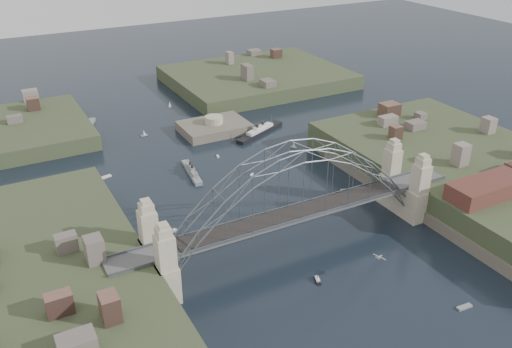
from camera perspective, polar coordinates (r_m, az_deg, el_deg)
The scene contains 21 objects.
ground at distance 125.23m, azimuth 3.93°, elevation -7.38°, with size 500.00×500.00×0.00m, color black.
bridge at distance 118.75m, azimuth 4.12°, elevation -2.46°, with size 84.00×13.80×24.60m.
shore_west at distance 110.61m, azimuth -23.02°, elevation -13.91°, with size 50.50×90.00×12.00m.
shore_east at distance 158.61m, azimuth 21.85°, elevation -0.75°, with size 50.50×90.00×12.00m.
headland_ne at distance 234.40m, azimuth 0.13°, elevation 9.59°, with size 70.00×55.00×9.50m, color #354025.
fort_island at distance 185.20m, azimuth -4.36°, elevation 4.35°, with size 22.00×16.00×9.40m.
wharf_shed at distance 137.96m, azimuth 23.01°, elevation -1.38°, with size 20.00×8.00×4.00m, color #592D26.
naval_cruiser_near at distance 156.39m, azimuth -6.72°, elevation 0.24°, with size 4.11×15.81×4.70m.
naval_cruiser_far at distance 194.97m, azimuth -17.17°, elevation 4.73°, with size 8.56×14.76×5.19m.
ocean_liner at distance 182.32m, azimuth 0.41°, elevation 4.45°, with size 21.17×12.00×5.39m.
aeroplane at distance 113.54m, azimuth 12.71°, elevation -8.47°, with size 1.66×2.89×0.43m.
small_boat_a at distance 130.59m, azimuth -8.68°, elevation -5.93°, with size 2.70×1.36×1.43m.
small_boat_b at distance 154.92m, azimuth -0.45°, elevation -0.08°, with size 1.57×1.33×0.45m.
small_boat_c at distance 114.87m, azimuth 6.42°, elevation -10.92°, with size 1.72×2.86×1.43m.
small_boat_d at distance 172.14m, azimuth 3.96°, elevation 3.01°, with size 1.48×2.23×2.38m.
small_boat_e at distance 159.40m, azimuth -15.43°, elevation -0.31°, with size 3.52×1.80×0.45m.
small_boat_f at distance 166.34m, azimuth -4.00°, elevation 1.84°, with size 0.95×1.87×0.45m.
small_boat_g at distance 115.09m, azimuth 20.90°, elevation -12.84°, with size 3.28×1.29×0.45m.
small_boat_h at distance 184.39m, azimuth -11.60°, elevation 4.17°, with size 2.26×1.05×2.38m.
small_boat_i at distance 148.70m, azimuth 9.26°, elevation -1.68°, with size 2.55×1.73×0.45m.
small_boat_k at distance 209.27m, azimuth -8.99°, elevation 7.18°, with size 1.43×1.71×2.38m.
Camera 1 is at (-56.36, -86.95, 70.34)m, focal length 38.36 mm.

